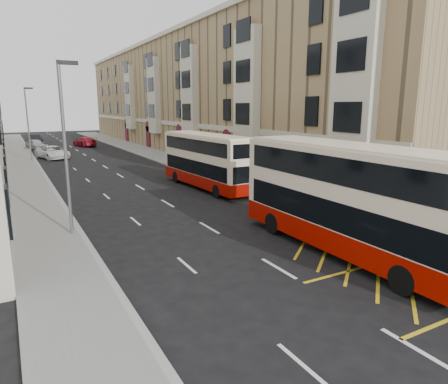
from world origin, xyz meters
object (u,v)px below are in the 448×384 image
double_decker_rear (207,161)px  car_dark (35,139)px  white_van (53,152)px  car_silver (36,145)px  pedestrian_far (393,220)px  car_red (85,142)px  street_lamp_far (28,120)px  street_lamp_near (66,140)px  double_decker_front (350,200)px

double_decker_rear → car_dark: bearing=97.5°
white_van → car_silver: bearing=79.3°
car_dark → white_van: bearing=-99.9°
pedestrian_far → car_red: bearing=-44.0°
street_lamp_far → car_red: 17.69m
pedestrian_far → street_lamp_far: bearing=-30.1°
pedestrian_far → white_van: bearing=-33.9°
street_lamp_far → car_red: size_ratio=1.56×
street_lamp_near → car_red: bearing=79.5°
street_lamp_far → pedestrian_far: 40.18m
double_decker_front → car_dark: 63.58m
pedestrian_far → car_red: size_ratio=0.34×
pedestrian_far → car_dark: bearing=-39.0°
street_lamp_near → street_lamp_far: (0.00, 30.00, 0.00)m
street_lamp_near → double_decker_front: (9.86, -8.07, -2.28)m
white_van → car_red: white_van is taller
double_decker_rear → car_silver: double_decker_rear is taller
street_lamp_far → double_decker_rear: 25.36m
pedestrian_far → car_silver: size_ratio=0.40×
pedestrian_far → white_van: (-10.52, 39.39, -0.27)m
double_decker_rear → car_dark: double_decker_rear is taller
double_decker_front → pedestrian_far: size_ratio=6.62×
car_silver → pedestrian_far: bearing=-93.0°
white_van → car_dark: bearing=75.5°
white_van → car_dark: white_van is taller
double_decker_front → double_decker_rear: 15.29m
street_lamp_near → car_dark: 55.17m
street_lamp_near → double_decker_front: street_lamp_near is taller
white_van → car_silver: (-1.03, 11.80, -0.00)m
double_decker_front → white_van: size_ratio=2.13×
car_silver → car_red: bearing=-1.4°
street_lamp_near → white_van: 31.84m
double_decker_rear → car_silver: bearing=101.6°
white_van → car_red: bearing=50.6°
double_decker_rear → car_red: 38.01m
street_lamp_near → double_decker_rear: street_lamp_near is taller
double_decker_front → car_dark: double_decker_front is taller
street_lamp_far → double_decker_rear: size_ratio=0.77×
street_lamp_near → pedestrian_far: 15.53m
double_decker_rear → pedestrian_far: (2.11, -15.07, -1.06)m
double_decker_front → car_red: size_ratio=2.27×
double_decker_front → car_silver: (-8.52, 51.38, -1.60)m
street_lamp_near → double_decker_rear: 13.21m
street_lamp_near → double_decker_rear: (10.78, 7.19, -2.55)m
pedestrian_far → white_van: 40.77m
street_lamp_far → pedestrian_far: street_lamp_far is taller
double_decker_rear → white_van: size_ratio=1.91×
double_decker_front → car_silver: bearing=99.7°
double_decker_front → street_lamp_far: bearing=104.9°
street_lamp_near → car_silver: 43.50m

